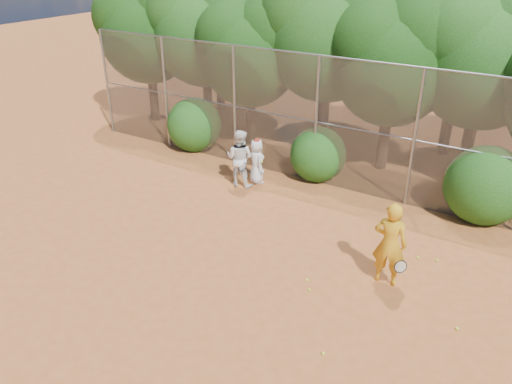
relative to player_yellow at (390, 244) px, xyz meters
The scene contains 23 objects.
ground 3.56m from the player_yellow, 143.07° to the right, with size 80.00×80.00×0.00m, color #A35424.
fence_back 4.98m from the player_yellow, 125.78° to the left, with size 20.05×0.09×4.03m.
tree_0 13.88m from the player_yellow, 153.80° to the left, with size 4.38×3.81×6.00m.
tree_1 12.07m from the player_yellow, 146.13° to the left, with size 4.64×4.03×6.35m.
tree_2 9.57m from the player_yellow, 141.13° to the left, with size 3.99×3.47×5.47m.
tree_3 8.91m from the player_yellow, 124.48° to the left, with size 4.89×4.26×6.70m.
tree_4 7.11m from the player_yellow, 109.36° to the left, with size 4.19×3.64×5.73m.
tree_5 7.63m from the player_yellow, 87.30° to the left, with size 4.51×3.92×6.17m.
tree_9 14.22m from the player_yellow, 140.50° to the left, with size 4.83×4.20×6.62m.
tree_10 11.23m from the player_yellow, 122.19° to the left, with size 5.15×4.48×7.06m.
tree_11 9.18m from the player_yellow, 94.45° to the left, with size 4.64×4.03×6.35m.
bush_0 9.71m from the player_yellow, 154.04° to the left, with size 2.00×2.00×2.00m, color #194C13.
bush_1 5.65m from the player_yellow, 131.26° to the left, with size 1.80×1.80×1.80m, color #194C13.
bush_2 4.44m from the player_yellow, 73.33° to the left, with size 2.20×2.20×2.20m, color #194C13.
player_yellow is the anchor object (origin of this frame).
player_teen 5.99m from the player_yellow, 150.84° to the left, with size 0.85×0.80×1.48m.
player_white 6.10m from the player_yellow, 156.00° to the left, with size 0.97×0.87×1.82m.
ball_0 2.04m from the player_yellow, 136.72° to the right, with size 0.07×0.07×0.07m, color #CCEA2A.
ball_1 1.68m from the player_yellow, 73.27° to the left, with size 0.07×0.07×0.07m, color #CCEA2A.
ball_2 2.98m from the player_yellow, 94.84° to the right, with size 0.07×0.07×0.07m, color #CCEA2A.
ball_3 2.16m from the player_yellow, 24.35° to the right, with size 0.07×0.07×0.07m, color #CCEA2A.
ball_4 2.02m from the player_yellow, 148.36° to the right, with size 0.07×0.07×0.07m, color #CCEA2A.
ball_5 1.91m from the player_yellow, 60.11° to the left, with size 0.07×0.07×0.07m, color #CCEA2A.
Camera 1 is at (5.07, -7.36, 6.96)m, focal length 35.00 mm.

